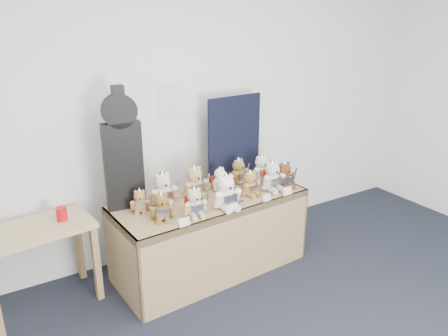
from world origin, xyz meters
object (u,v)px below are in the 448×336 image
teddy_back_centre_left (195,183)px  teddy_back_right (239,172)px  guitar_case (122,150)px  red_cup (62,214)px  teddy_front_end (285,176)px  teddy_back_centre_right (220,180)px  teddy_back_left (163,190)px  teddy_front_centre (226,193)px  teddy_back_far_left (140,202)px  teddy_front_left (195,203)px  teddy_front_far_right (272,177)px  teddy_front_right (250,184)px  display_table (215,217)px  teddy_back_end (262,169)px  teddy_front_far_left (162,208)px  side_table (37,242)px

teddy_back_centre_left → teddy_back_right: size_ratio=1.17×
guitar_case → red_cup: guitar_case is taller
teddy_front_end → teddy_back_centre_right: teddy_front_end is taller
guitar_case → teddy_back_centre_left: size_ratio=3.21×
teddy_back_centre_right → teddy_back_left: bearing=160.9°
teddy_front_end → teddy_back_left: teddy_back_left is taller
teddy_front_centre → teddy_back_far_left: size_ratio=1.51×
teddy_front_left → teddy_back_left: size_ratio=0.82×
teddy_front_end → teddy_back_right: size_ratio=1.03×
teddy_back_centre_right → teddy_front_far_right: bearing=-51.1°
guitar_case → teddy_front_left: guitar_case is taller
teddy_front_left → teddy_back_right: bearing=36.6°
teddy_back_left → teddy_front_right: bearing=-16.3°
display_table → teddy_back_end: bearing=12.9°
teddy_front_end → teddy_back_left: 1.11m
teddy_front_centre → teddy_front_far_right: (0.55, 0.11, -0.01)m
teddy_front_end → teddy_back_end: bearing=106.3°
red_cup → teddy_back_centre_left: size_ratio=0.35×
teddy_front_centre → teddy_front_far_right: bearing=13.6°
guitar_case → teddy_front_left: (0.40, -0.42, -0.38)m
teddy_back_end → teddy_back_far_left: 1.23m
teddy_back_end → teddy_back_far_left: (-1.23, -0.06, -0.03)m
teddy_back_left → teddy_back_far_left: size_ratio=1.49×
red_cup → teddy_front_centre: bearing=-21.7°
teddy_front_far_left → teddy_front_left: teddy_front_left is taller
teddy_back_end → side_table: bearing=178.6°
guitar_case → teddy_back_far_left: (0.06, -0.14, -0.40)m
teddy_front_end → teddy_back_centre_right: 0.58m
teddy_front_left → teddy_back_left: 0.34m
guitar_case → teddy_front_far_left: bearing=-60.9°
teddy_front_right → teddy_back_far_left: bearing=161.8°
teddy_front_far_left → teddy_front_centre: teddy_front_centre is taller
teddy_back_centre_left → display_table: bearing=-60.5°
teddy_front_far_right → teddy_front_right: bearing=-178.9°
teddy_front_centre → teddy_back_left: teddy_front_centre is taller
display_table → teddy_front_centre: size_ratio=5.28×
teddy_back_right → guitar_case: bearing=163.1°
red_cup → teddy_front_far_left: (0.66, -0.40, 0.05)m
teddy_front_centre → teddy_front_end: teddy_front_centre is taller
teddy_back_left → guitar_case: bearing=158.4°
teddy_back_centre_right → guitar_case: bearing=152.8°
teddy_front_right → teddy_back_end: (0.29, 0.24, 0.01)m
teddy_front_left → teddy_back_end: size_ratio=0.93×
display_table → teddy_back_left: teddy_back_left is taller
teddy_front_end → teddy_back_right: (-0.30, 0.30, -0.00)m
teddy_front_end → teddy_back_centre_left: size_ratio=0.88×
teddy_front_centre → teddy_back_centre_right: (0.15, 0.34, -0.03)m
side_table → teddy_front_right: size_ratio=3.51×
teddy_front_far_left → teddy_back_centre_left: size_ratio=0.80×
teddy_back_left → teddy_back_centre_right: size_ratio=1.33×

